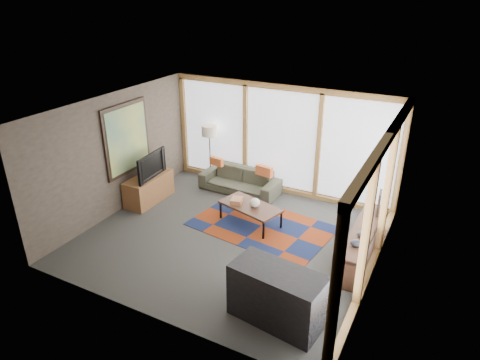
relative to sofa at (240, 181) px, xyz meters
The scene contains 17 objects.
ground 2.13m from the sofa, 67.33° to the right, with size 5.50×5.50×0.00m, color #30312E.
room_envelope 2.29m from the sofa, 46.70° to the right, with size 5.52×5.02×2.62m.
rug 1.75m from the sofa, 47.12° to the right, with size 2.77×1.78×0.01m, color maroon.
sofa is the anchor object (origin of this frame).
pillow_left 0.74m from the sofa, behind, with size 0.36×0.11×0.20m, color #CB5D2C.
pillow_right 0.76m from the sofa, ahead, with size 0.42×0.13×0.23m, color #CB5D2C.
floor_lamp 1.05m from the sofa, 169.13° to the left, with size 0.37×0.37×1.48m, color black, non-canonical shape.
coffee_table 1.56m from the sofa, 54.30° to the right, with size 1.28×0.64×0.43m, color #332315, non-canonical shape.
book_stack 1.43m from the sofa, 64.96° to the right, with size 0.23×0.28×0.09m, color #985E3B.
vase 1.65m from the sofa, 51.56° to the right, with size 0.22×0.22×0.19m, color beige.
bookshelf 3.53m from the sofa, 23.12° to the right, with size 0.41×2.23×0.56m, color #332315, non-canonical shape.
bowl_a 3.80m from the sofa, 31.14° to the right, with size 0.20×0.20×0.10m, color black.
bowl_b 3.66m from the sofa, 26.43° to the right, with size 0.16×0.16×0.08m, color black.
shelf_picture 3.44m from the sofa, 10.77° to the right, with size 0.04×0.34×0.45m, color black.
tv_console 2.15m from the sofa, 139.16° to the right, with size 0.52×1.24×0.62m, color brown.
television 2.21m from the sofa, 137.58° to the right, with size 1.02×0.13×0.59m, color black.
bar_counter 4.41m from the sofa, 55.28° to the right, with size 1.38×0.64×0.87m, color black.
Camera 1 is at (3.52, -6.33, 4.58)m, focal length 32.00 mm.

